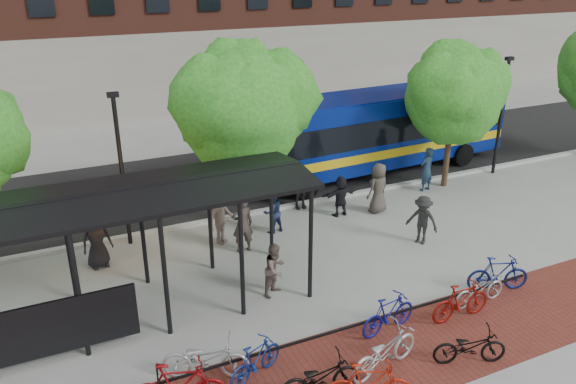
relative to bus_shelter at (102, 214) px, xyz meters
name	(u,v)px	position (x,y,z in m)	size (l,w,h in m)	color
ground	(365,247)	(8.13, 0.48, -3.00)	(160.00, 160.00, 0.00)	#9E9E99
asphalt_street	(270,171)	(8.13, 8.48, -2.99)	(160.00, 8.00, 0.01)	black
curb	(310,202)	(8.13, 4.48, -2.94)	(160.00, 0.25, 0.12)	#B7B7B2
brick_strip	(405,351)	(6.13, -4.52, -3.00)	(24.00, 3.00, 0.01)	maroon
bike_rack_rail	(340,345)	(4.83, -3.62, -3.00)	(12.00, 0.05, 0.95)	black
bus_shelter	(102,214)	(0.00, 0.00, 0.00)	(10.60, 3.07, 3.60)	black
tree_b	(243,102)	(5.23, 3.83, 1.46)	(5.15, 4.20, 6.47)	#382619
tree_c	(455,90)	(14.22, 3.83, 1.06)	(4.66, 3.80, 5.92)	#382619
lamp_post_left	(121,166)	(1.13, 4.08, -0.25)	(0.35, 0.20, 5.12)	black
lamp_post_right	(501,113)	(17.13, 4.08, -0.25)	(0.35, 0.20, 5.12)	black
bus	(373,128)	(12.29, 6.61, -0.98)	(13.16, 3.63, 3.52)	navy
bike_2	(206,358)	(1.48, -3.34, -2.48)	(0.70, 1.99, 1.05)	#B2B1B4
bike_3	(256,360)	(2.50, -3.84, -2.51)	(0.46, 1.62, 0.97)	navy
bike_4	(320,377)	(3.55, -4.94, -2.52)	(0.64, 1.84, 0.97)	black
bike_6	(384,351)	(5.27, -4.84, -2.46)	(0.71, 2.04, 1.07)	#B4B4B6
bike_7	(388,314)	(6.21, -3.65, -2.48)	(0.49, 1.74, 1.04)	navy
bike_8	(470,346)	(7.24, -5.47, -2.54)	(0.61, 1.74, 0.91)	black
bike_9	(461,301)	(8.24, -4.00, -2.46)	(0.51, 1.80, 1.08)	maroon
bike_10	(479,290)	(9.18, -3.67, -2.54)	(0.60, 1.73, 0.91)	#AFAFB1
bike_11	(498,274)	(10.16, -3.34, -2.46)	(0.50, 1.79, 1.07)	navy
pedestrian_0	(96,239)	(-0.01, 2.92, -2.07)	(0.90, 0.59, 1.85)	black
pedestrian_1	(243,224)	(4.39, 1.95, -2.03)	(0.71, 0.46, 1.93)	#3E3531
pedestrian_2	(273,212)	(5.83, 2.83, -2.23)	(0.75, 0.58, 1.53)	#1D2645
pedestrian_3	(222,217)	(3.96, 2.77, -2.03)	(1.25, 0.72, 1.94)	brown
pedestrian_4	(300,187)	(7.59, 4.28, -2.12)	(1.03, 0.43, 1.76)	#2B2B2B
pedestrian_5	(341,196)	(8.65, 3.04, -2.23)	(1.42, 0.45, 1.53)	black
pedestrian_6	(378,188)	(10.08, 2.72, -2.04)	(0.94, 0.61, 1.92)	#463E38
pedestrian_7	(427,169)	(13.07, 3.70, -2.08)	(0.67, 0.44, 1.84)	#1F3148
pedestrian_8	(275,269)	(4.32, -0.81, -2.21)	(0.76, 0.59, 1.57)	brown
pedestrian_9	(422,220)	(10.00, -0.03, -2.15)	(1.09, 0.63, 1.69)	black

